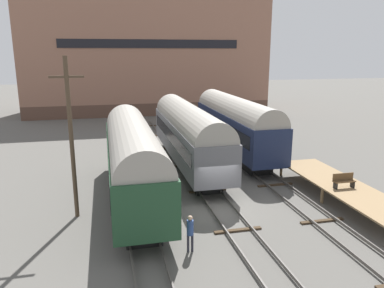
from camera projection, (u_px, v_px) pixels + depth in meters
The scene contains 12 objects.
ground_plane at pixel (221, 209), 22.63m from camera, with size 200.00×200.00×0.00m, color #56544F.
track_left at pixel (138, 214), 21.50m from camera, with size 2.60×60.00×0.26m.
track_middle at pixel (221, 206), 22.59m from camera, with size 2.60×60.00×0.26m.
track_right at pixel (296, 199), 23.69m from camera, with size 2.60×60.00×0.26m.
train_car_navy at pixel (235, 122), 34.03m from camera, with size 3.01×16.04×5.30m.
train_car_green at pixel (133, 156), 23.12m from camera, with size 3.06×15.08×5.20m.
train_car_grey at pixel (188, 132), 30.39m from camera, with size 3.06×16.61×5.14m.
station_platform at pixel (342, 186), 23.56m from camera, with size 3.07×11.61×1.07m.
bench at pixel (344, 180), 22.99m from camera, with size 1.40×0.40×0.91m.
person_worker at pixel (190, 230), 17.49m from camera, with size 0.32×0.32×1.84m.
utility_pole at pixel (71, 137), 20.49m from camera, with size 1.80×0.24×9.04m.
warehouse_building at pixel (147, 51), 58.91m from camera, with size 36.48×12.17×18.87m.
Camera 1 is at (-6.48, -20.09, 9.20)m, focal length 35.00 mm.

